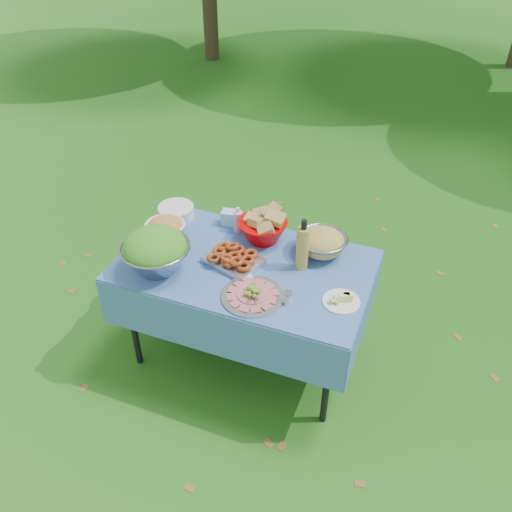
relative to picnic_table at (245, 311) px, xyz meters
The scene contains 14 objects.
ground 0.38m from the picnic_table, ahead, with size 80.00×80.00×0.00m, color #0B3509.
picnic_table is the anchor object (origin of this frame).
salad_bowl 0.71m from the picnic_table, 153.48° to the right, with size 0.39×0.39×0.26m, color #94979D, non-canonical shape.
pasta_bowl_white 0.72m from the picnic_table, behind, with size 0.24×0.24×0.14m, color silver, non-canonical shape.
plate_stack 0.79m from the picnic_table, 153.31° to the left, with size 0.23×0.23×0.08m, color silver.
wipes_box 0.60m from the picnic_table, 124.51° to the left, with size 0.10×0.08×0.09m, color #8AD6E1.
sanitizer_bottle 0.58m from the picnic_table, 118.41° to the left, with size 0.06×0.06×0.17m, color pink.
bread_bowl 0.55m from the picnic_table, 87.03° to the left, with size 0.30×0.30×0.20m, color #D30000, non-canonical shape.
pasta_bowl_steel 0.66m from the picnic_table, 34.21° to the left, with size 0.30×0.30×0.16m, color #94979D, non-canonical shape.
fried_tray 0.42m from the picnic_table, 165.37° to the right, with size 0.32×0.22×0.07m, color silver.
charcuterie_platter 0.51m from the picnic_table, 59.04° to the right, with size 0.34×0.34×0.08m, color #AAADB0.
oil_bottle 0.64m from the picnic_table, 16.42° to the left, with size 0.07×0.07×0.32m, color #B09738.
cheese_plate 0.74m from the picnic_table, 10.87° to the right, with size 0.20×0.20×0.06m, color silver.
shaker 0.58m from the picnic_table, 33.37° to the right, with size 0.05×0.05×0.08m, color silver.
Camera 1 is at (0.96, -2.28, 2.72)m, focal length 38.00 mm.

